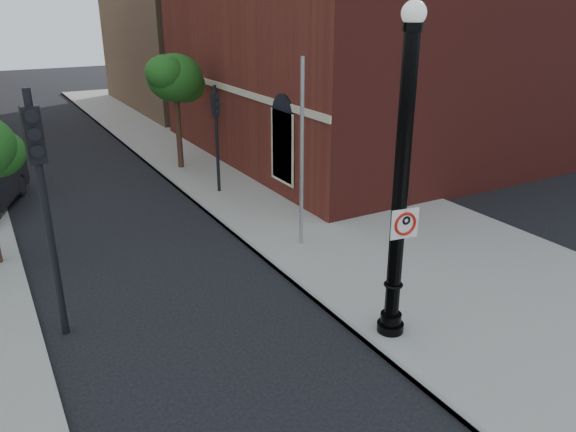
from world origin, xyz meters
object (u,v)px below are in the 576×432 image
traffic_signal_left (41,177)px  lamppost (400,198)px  no_parking_sign (405,223)px  traffic_signal_right (216,122)px

traffic_signal_left → lamppost: bearing=-32.3°
no_parking_sign → traffic_signal_right: traffic_signal_right is taller
lamppost → traffic_signal_right: lamppost is taller
lamppost → traffic_signal_left: (-6.19, 3.59, 0.42)m
traffic_signal_left → traffic_signal_right: (6.74, 7.25, -0.86)m
lamppost → traffic_signal_right: bearing=87.1°
lamppost → no_parking_sign: (0.03, -0.18, -0.48)m
no_parking_sign → lamppost: bearing=106.0°
lamppost → no_parking_sign: 0.51m
lamppost → traffic_signal_left: lamppost is taller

